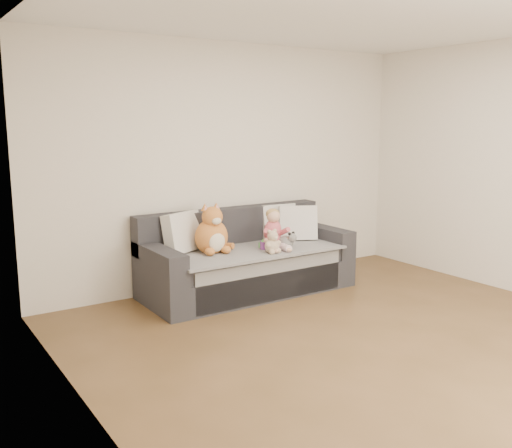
{
  "coord_description": "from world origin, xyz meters",
  "views": [
    {
      "loc": [
        -3.2,
        -2.85,
        1.78
      ],
      "look_at": [
        -0.09,
        1.87,
        0.75
      ],
      "focal_mm": 40.0,
      "sensor_mm": 36.0,
      "label": 1
    }
  ],
  "objects_px": {
    "sofa": "(246,263)",
    "plush_cat": "(212,234)",
    "sippy_cup": "(263,244)",
    "teddy_bear": "(273,243)",
    "toddler": "(274,231)"
  },
  "relations": [
    {
      "from": "sofa",
      "to": "plush_cat",
      "type": "bearing_deg",
      "value": -179.07
    },
    {
      "from": "plush_cat",
      "to": "sippy_cup",
      "type": "distance_m",
      "value": 0.54
    },
    {
      "from": "teddy_bear",
      "to": "plush_cat",
      "type": "bearing_deg",
      "value": 135.81
    },
    {
      "from": "plush_cat",
      "to": "sippy_cup",
      "type": "bearing_deg",
      "value": -17.14
    },
    {
      "from": "sofa",
      "to": "plush_cat",
      "type": "distance_m",
      "value": 0.54
    },
    {
      "from": "sippy_cup",
      "to": "sofa",
      "type": "bearing_deg",
      "value": 118.38
    },
    {
      "from": "plush_cat",
      "to": "sippy_cup",
      "type": "height_order",
      "value": "plush_cat"
    },
    {
      "from": "plush_cat",
      "to": "sippy_cup",
      "type": "relative_size",
      "value": 4.89
    },
    {
      "from": "sofa",
      "to": "sippy_cup",
      "type": "xyz_separation_m",
      "value": [
        0.1,
        -0.18,
        0.22
      ]
    },
    {
      "from": "teddy_bear",
      "to": "sippy_cup",
      "type": "relative_size",
      "value": 2.31
    },
    {
      "from": "sippy_cup",
      "to": "teddy_bear",
      "type": "bearing_deg",
      "value": -93.63
    },
    {
      "from": "toddler",
      "to": "sippy_cup",
      "type": "xyz_separation_m",
      "value": [
        -0.14,
        -0.01,
        -0.12
      ]
    },
    {
      "from": "teddy_bear",
      "to": "sippy_cup",
      "type": "height_order",
      "value": "teddy_bear"
    },
    {
      "from": "sofa",
      "to": "teddy_bear",
      "type": "distance_m",
      "value": 0.46
    },
    {
      "from": "toddler",
      "to": "teddy_bear",
      "type": "height_order",
      "value": "toddler"
    }
  ]
}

